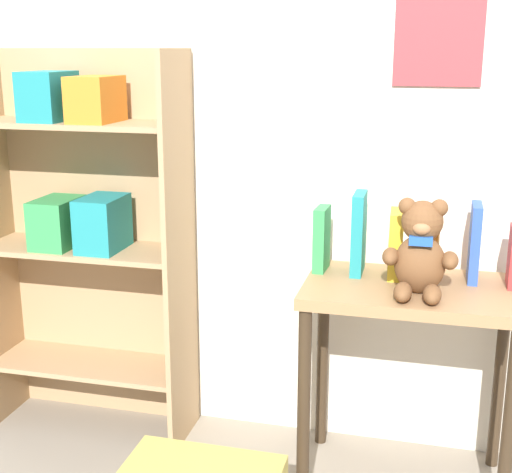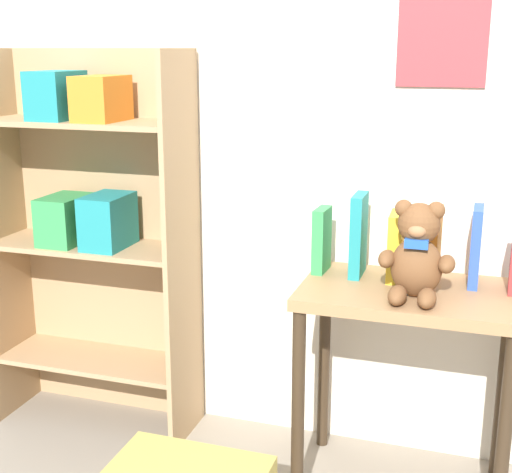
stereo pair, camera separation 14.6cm
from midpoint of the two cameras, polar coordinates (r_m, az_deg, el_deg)
The scene contains 9 objects.
wall_back at distance 2.41m, azimuth 8.52°, elevation 11.64°, with size 4.80×0.07×2.50m.
bookshelf_side at distance 2.62m, azimuth -11.29°, elevation 1.31°, with size 0.74×0.29×1.38m.
display_table at distance 2.25m, azimuth 13.91°, elevation -6.97°, with size 0.65×0.41×0.68m.
teddy_bear at distance 2.11m, azimuth 14.70°, elevation -1.41°, with size 0.22×0.20×0.28m.
book_standing_green at distance 2.30m, azimuth 7.09°, elevation -0.29°, with size 0.04×0.11×0.21m, color #33934C.
book_standing_teal at distance 2.28m, azimuth 10.03°, elevation 0.10°, with size 0.04×0.14×0.26m, color teal.
book_standing_yellow at distance 2.26m, azimuth 12.94°, elevation -0.79°, with size 0.04×0.14×0.21m, color gold.
book_standing_orange at distance 2.27m, azimuth 15.96°, elevation -0.69°, with size 0.02×0.13×0.23m, color orange.
book_standing_blue at distance 2.27m, azimuth 18.95°, elevation -0.77°, with size 0.03×0.13×0.24m, color #2D51B7.
Camera 2 is at (0.48, -0.84, 1.38)m, focal length 50.00 mm.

